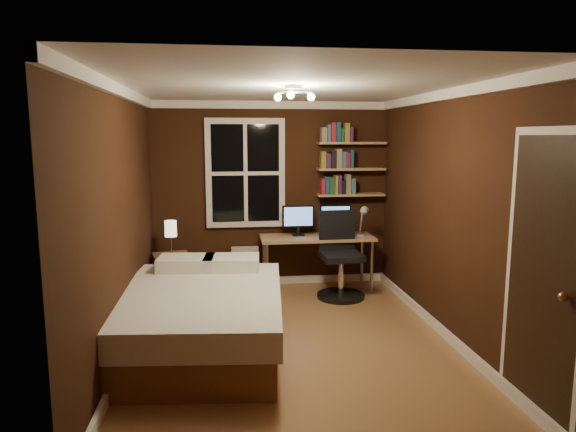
{
  "coord_description": "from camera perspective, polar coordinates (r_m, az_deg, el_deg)",
  "views": [
    {
      "loc": [
        -0.65,
        -4.84,
        2.04
      ],
      "look_at": [
        0.02,
        0.45,
        1.21
      ],
      "focal_mm": 32.0,
      "sensor_mm": 36.0,
      "label": 1
    }
  ],
  "objects": [
    {
      "name": "window",
      "position": [
        6.92,
        -4.75,
        4.76
      ],
      "size": [
        1.06,
        0.06,
        1.46
      ],
      "primitive_type": "cube",
      "color": "white",
      "rests_on": "wall_back"
    },
    {
      "name": "office_chair",
      "position": [
        6.61,
        5.79,
        -5.31
      ],
      "size": [
        0.6,
        0.6,
        1.1
      ],
      "rotation": [
        0.0,
        0.0,
        0.05
      ],
      "color": "black",
      "rests_on": "ground"
    },
    {
      "name": "wall_right",
      "position": [
        5.39,
        17.52,
        0.0
      ],
      "size": [
        0.04,
        4.2,
        2.5
      ],
      "primitive_type": "cube",
      "color": "black",
      "rests_on": "ground"
    },
    {
      "name": "door_knob",
      "position": [
        3.85,
        28.25,
        -7.91
      ],
      "size": [
        0.06,
        0.06,
        0.06
      ],
      "primitive_type": "sphere",
      "color": "#B3833E",
      "rests_on": "door"
    },
    {
      "name": "books_row_upper",
      "position": [
        7.03,
        7.1,
        9.1
      ],
      "size": [
        0.42,
        0.16,
        0.23
      ],
      "primitive_type": null,
      "color": "#22512D",
      "rests_on": "bookshelf_upper"
    },
    {
      "name": "books_row_middle",
      "position": [
        7.04,
        7.04,
        6.26
      ],
      "size": [
        0.42,
        0.16,
        0.23
      ],
      "primitive_type": null,
      "color": "navy",
      "rests_on": "bookshelf_middle"
    },
    {
      "name": "desk_lamp",
      "position": [
        6.85,
        8.3,
        -0.51
      ],
      "size": [
        0.14,
        0.32,
        0.44
      ],
      "primitive_type": null,
      "color": "silver",
      "rests_on": "desk"
    },
    {
      "name": "bookshelf_upper",
      "position": [
        7.03,
        7.08,
        8.05
      ],
      "size": [
        0.92,
        0.22,
        0.03
      ],
      "primitive_type": "cube",
      "color": "#A0754D",
      "rests_on": "wall_back"
    },
    {
      "name": "monitor_right",
      "position": [
        6.96,
        5.27,
        -0.42
      ],
      "size": [
        0.43,
        0.12,
        0.41
      ],
      "primitive_type": null,
      "color": "black",
      "rests_on": "desk"
    },
    {
      "name": "books_row_lower",
      "position": [
        7.06,
        6.99,
        3.42
      ],
      "size": [
        0.48,
        0.16,
        0.23
      ],
      "primitive_type": null,
      "color": "maroon",
      "rests_on": "bookshelf_lower"
    },
    {
      "name": "ceiling",
      "position": [
        4.9,
        0.43,
        14.23
      ],
      "size": [
        3.2,
        4.2,
        0.02
      ],
      "primitive_type": "cube",
      "color": "white",
      "rests_on": "wall_back"
    },
    {
      "name": "bookshelf_middle",
      "position": [
        7.05,
        7.02,
        5.2
      ],
      "size": [
        0.92,
        0.22,
        0.03
      ],
      "primitive_type": "cube",
      "color": "#A0754D",
      "rests_on": "wall_back"
    },
    {
      "name": "bookshelf_lower",
      "position": [
        7.08,
        6.97,
        2.37
      ],
      "size": [
        0.92,
        0.22,
        0.03
      ],
      "primitive_type": "cube",
      "color": "#A0754D",
      "rests_on": "wall_back"
    },
    {
      "name": "monitor_left",
      "position": [
        6.87,
        1.14,
        -0.51
      ],
      "size": [
        0.43,
        0.12,
        0.41
      ],
      "primitive_type": null,
      "color": "black",
      "rests_on": "desk"
    },
    {
      "name": "wall_left",
      "position": [
        4.99,
        -18.11,
        -0.71
      ],
      "size": [
        0.04,
        4.2,
        2.5
      ],
      "primitive_type": "cube",
      "color": "black",
      "rests_on": "ground"
    },
    {
      "name": "bedside_lamp",
      "position": [
        6.64,
        -12.87,
        -2.38
      ],
      "size": [
        0.15,
        0.15,
        0.44
      ],
      "primitive_type": null,
      "color": "white",
      "rests_on": "nightstand"
    },
    {
      "name": "radiator",
      "position": [
        7.06,
        -4.79,
        -5.66
      ],
      "size": [
        0.37,
        0.13,
        0.55
      ],
      "primitive_type": "cube",
      "color": "silver",
      "rests_on": "ground"
    },
    {
      "name": "ceiling_fixture",
      "position": [
        4.79,
        0.59,
        13.15
      ],
      "size": [
        0.44,
        0.44,
        0.18
      ],
      "primitive_type": null,
      "color": "beige",
      "rests_on": "ceiling"
    },
    {
      "name": "floor",
      "position": [
        5.29,
        0.4,
        -13.85
      ],
      "size": [
        4.2,
        4.2,
        0.0
      ],
      "primitive_type": "plane",
      "color": "olive",
      "rests_on": "ground"
    },
    {
      "name": "bed",
      "position": [
        5.12,
        -9.72,
        -11.04
      ],
      "size": [
        1.73,
        2.27,
        0.73
      ],
      "rotation": [
        0.0,
        0.0,
        -0.09
      ],
      "color": "brown",
      "rests_on": "ground"
    },
    {
      "name": "door",
      "position": [
        4.1,
        26.31,
        -6.42
      ],
      "size": [
        0.03,
        0.82,
        2.05
      ],
      "primitive_type": null,
      "color": "black",
      "rests_on": "ground"
    },
    {
      "name": "nightstand",
      "position": [
        6.75,
        -12.73,
        -6.51
      ],
      "size": [
        0.54,
        0.54,
        0.56
      ],
      "primitive_type": "cube",
      "rotation": [
        0.0,
        0.0,
        0.24
      ],
      "color": "brown",
      "rests_on": "ground"
    },
    {
      "name": "desk",
      "position": [
        6.89,
        3.23,
        -2.76
      ],
      "size": [
        1.51,
        0.57,
        0.72
      ],
      "color": "#A0754D",
      "rests_on": "ground"
    },
    {
      "name": "wall_back",
      "position": [
        7.01,
        -1.87,
        2.37
      ],
      "size": [
        3.2,
        0.04,
        2.5
      ],
      "primitive_type": "cube",
      "color": "black",
      "rests_on": "ground"
    }
  ]
}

